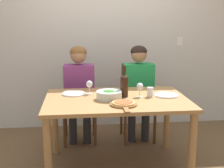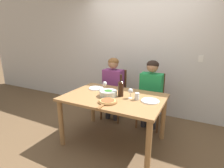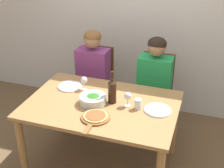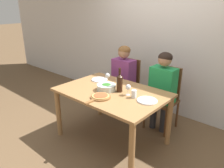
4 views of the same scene
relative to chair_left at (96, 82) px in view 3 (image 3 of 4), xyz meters
The scene contains 15 objects.
ground_plane 1.07m from the chair_left, 65.51° to the right, with size 40.00×40.00×0.00m, color brown.
back_wall 1.05m from the chair_left, 54.63° to the left, with size 10.00×0.06×2.70m.
dining_table 0.94m from the chair_left, 65.51° to the right, with size 1.48×1.00×0.77m.
chair_left is the anchor object (origin of this frame).
chair_right 0.76m from the chair_left, ahead, with size 0.42×0.42×0.99m.
person_woman 0.25m from the chair_left, 90.00° to the right, with size 0.47×0.51×1.25m.
person_man 0.80m from the chair_left, ahead, with size 0.47×0.51×1.25m.
wine_bottle 0.99m from the chair_left, 58.97° to the right, with size 0.08×0.08×0.33m.
broccoli_bowl 0.97m from the chair_left, 70.67° to the right, with size 0.26×0.26×0.09m.
dinner_plate_left 0.68m from the chair_left, 95.41° to the right, with size 0.26×0.26×0.02m.
dinner_plate_right 1.25m from the chair_left, 40.80° to the right, with size 0.26×0.26×0.02m.
pizza_on_board 1.22m from the chair_left, 69.26° to the right, with size 0.26×0.40×0.04m.
wine_glass_left 0.73m from the chair_left, 79.95° to the right, with size 0.07×0.07×0.15m.
wine_glass_right 1.09m from the chair_left, 51.81° to the right, with size 0.07×0.07×0.15m.
water_tumbler 1.15m from the chair_left, 48.01° to the right, with size 0.07×0.07×0.10m.
Camera 3 is at (0.93, -2.46, 2.35)m, focal length 50.00 mm.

